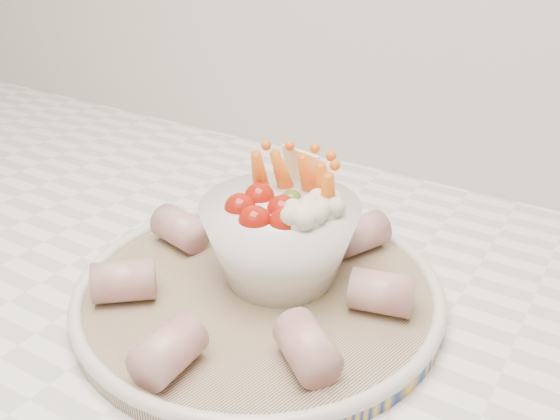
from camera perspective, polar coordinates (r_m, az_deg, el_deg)
The scene contains 3 objects.
serving_platter at distance 0.55m, azimuth -1.96°, elevation -7.42°, with size 0.39×0.39×0.02m.
veggie_bowl at distance 0.54m, azimuth 0.16°, elevation -2.30°, with size 0.14×0.14×0.11m.
cured_meat_rolls at distance 0.54m, azimuth -2.09°, elevation -5.52°, with size 0.27×0.29×0.03m.
Camera 1 is at (0.10, 1.05, 1.25)m, focal length 40.00 mm.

